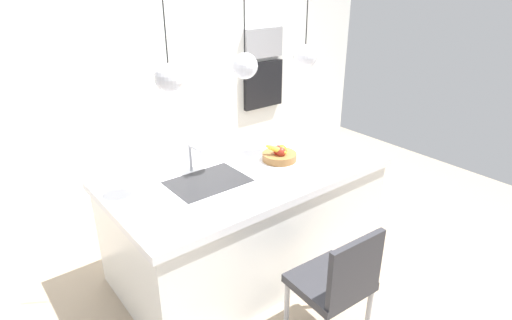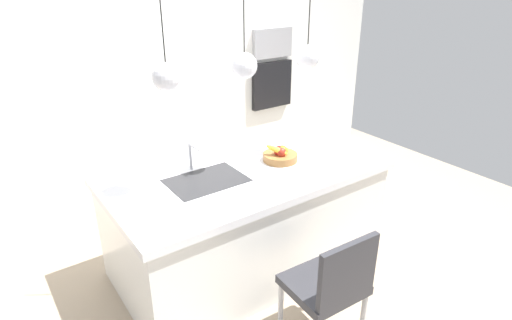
{
  "view_description": "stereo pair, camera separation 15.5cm",
  "coord_description": "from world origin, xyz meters",
  "px_view_note": "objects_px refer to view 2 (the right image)",
  "views": [
    {
      "loc": [
        -1.78,
        -2.38,
        2.29
      ],
      "look_at": [
        0.1,
        0.0,
        0.94
      ],
      "focal_mm": 29.7,
      "sensor_mm": 36.0,
      "label": 1
    },
    {
      "loc": [
        -1.66,
        -2.47,
        2.29
      ],
      "look_at": [
        0.1,
        0.0,
        0.94
      ],
      "focal_mm": 29.7,
      "sensor_mm": 36.0,
      "label": 2
    }
  ],
  "objects_px": {
    "oven": "(271,85)",
    "microwave": "(272,43)",
    "chair_near": "(331,284)",
    "fruit_bowl": "(280,155)"
  },
  "relations": [
    {
      "from": "chair_near",
      "to": "fruit_bowl",
      "type": "bearing_deg",
      "value": 69.67
    },
    {
      "from": "microwave",
      "to": "oven",
      "type": "relative_size",
      "value": 0.96
    },
    {
      "from": "oven",
      "to": "microwave",
      "type": "bearing_deg",
      "value": 0.0
    },
    {
      "from": "fruit_bowl",
      "to": "chair_near",
      "type": "xyz_separation_m",
      "value": [
        -0.37,
        -0.99,
        -0.44
      ]
    },
    {
      "from": "chair_near",
      "to": "microwave",
      "type": "bearing_deg",
      "value": 59.95
    },
    {
      "from": "fruit_bowl",
      "to": "microwave",
      "type": "xyz_separation_m",
      "value": [
        1.14,
        1.61,
        0.59
      ]
    },
    {
      "from": "microwave",
      "to": "chair_near",
      "type": "xyz_separation_m",
      "value": [
        -1.51,
        -2.6,
        -1.03
      ]
    },
    {
      "from": "oven",
      "to": "chair_near",
      "type": "xyz_separation_m",
      "value": [
        -1.51,
        -2.6,
        -0.53
      ]
    },
    {
      "from": "fruit_bowl",
      "to": "microwave",
      "type": "relative_size",
      "value": 0.52
    },
    {
      "from": "fruit_bowl",
      "to": "chair_near",
      "type": "relative_size",
      "value": 0.32
    }
  ]
}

